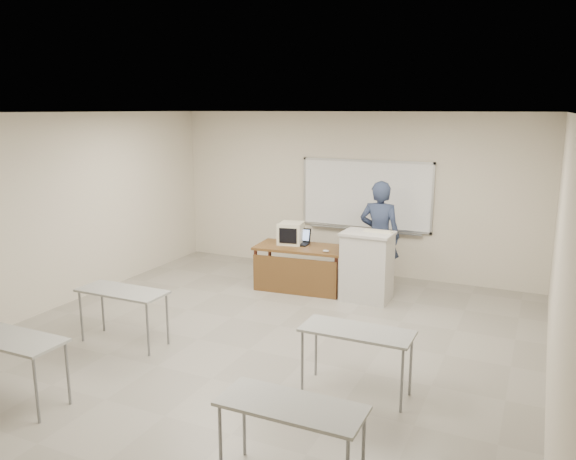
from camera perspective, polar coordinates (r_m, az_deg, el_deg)
The scene contains 10 objects.
floor at distance 7.44m, azimuth -3.97°, elevation -12.04°, with size 7.00×8.00×0.01m, color gray.
whiteboard at distance 10.46m, azimuth 7.89°, elevation 3.48°, with size 2.48×0.10×1.31m.
student_desks at distance 6.12m, azimuth -10.26°, elevation -10.83°, with size 4.40×2.20×0.73m.
instructor_desk at distance 9.52m, azimuth 1.07°, elevation -2.93°, with size 1.54×0.77×0.75m.
podium at distance 9.13m, azimuth 8.02°, elevation -3.67°, with size 0.80×0.58×1.13m.
crt_monitor at distance 9.74m, azimuth 0.29°, elevation -0.32°, with size 0.40×0.45×0.38m.
laptop at distance 9.74m, azimuth 1.17°, elevation -1.07°, with size 0.35×0.32×0.26m.
mouse at distance 9.20m, azimuth 3.87°, elevation -2.14°, with size 0.11×0.07×0.04m, color silver.
keyboard at distance 9.03m, azimuth 9.19°, elevation -0.14°, with size 0.45×0.15×0.03m, color beige.
presenter at distance 9.59m, azimuth 9.28°, elevation -0.62°, with size 0.69×0.45×1.89m, color black.
Camera 1 is at (3.30, -5.93, 3.04)m, focal length 35.00 mm.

